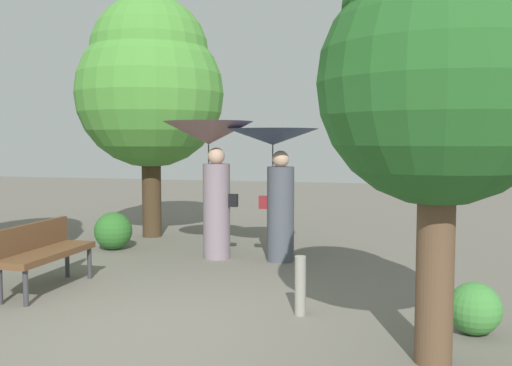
% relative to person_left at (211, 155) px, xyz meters
% --- Properties ---
extents(ground_plane, '(40.00, 40.00, 0.00)m').
position_rel_person_left_xyz_m(ground_plane, '(0.60, -3.40, -1.64)').
color(ground_plane, '#6B665B').
extents(person_left, '(1.42, 1.42, 2.17)m').
position_rel_person_left_xyz_m(person_left, '(0.00, 0.00, 0.00)').
color(person_left, gray).
rests_on(person_left, ground).
extents(person_right, '(1.42, 1.42, 2.05)m').
position_rel_person_left_xyz_m(person_right, '(1.03, 0.06, -0.12)').
color(person_right, '#474C56').
rests_on(person_right, ground).
extents(park_bench, '(0.51, 1.51, 0.83)m').
position_rel_person_left_xyz_m(park_bench, '(-1.38, -2.39, -1.13)').
color(park_bench, '#38383D').
rests_on(park_bench, ground).
extents(tree_near_left, '(2.82, 2.82, 4.63)m').
position_rel_person_left_xyz_m(tree_near_left, '(-1.79, 1.59, 1.35)').
color(tree_near_left, '#42301E').
rests_on(tree_near_left, ground).
extents(tree_near_right, '(2.00, 2.00, 3.75)m').
position_rel_person_left_xyz_m(tree_near_right, '(3.24, -3.55, 0.87)').
color(tree_near_right, brown).
rests_on(tree_near_right, ground).
extents(bush_path_left, '(0.64, 0.64, 0.64)m').
position_rel_person_left_xyz_m(bush_path_left, '(-1.86, 0.20, -1.32)').
color(bush_path_left, '#2D6B28').
rests_on(bush_path_left, ground).
extents(bush_path_right, '(0.51, 0.51, 0.51)m').
position_rel_person_left_xyz_m(bush_path_right, '(3.65, -2.72, -1.39)').
color(bush_path_right, '#428C3D').
rests_on(bush_path_right, ground).
extents(path_marker_post, '(0.12, 0.12, 0.64)m').
position_rel_person_left_xyz_m(path_marker_post, '(1.92, -2.57, -1.32)').
color(path_marker_post, gray).
rests_on(path_marker_post, ground).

